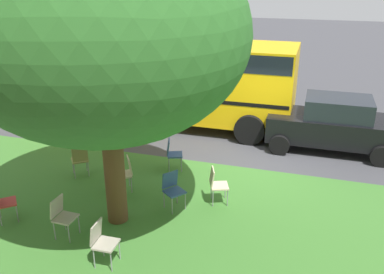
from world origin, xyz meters
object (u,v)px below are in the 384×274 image
(street_tree, at_px, (104,35))
(chair_6, at_px, (172,152))
(school_bus, at_px, (146,72))
(chair_7, at_px, (80,158))
(chair_3, at_px, (102,240))
(parked_car, at_px, (332,123))
(chair_5, at_px, (216,183))
(chair_0, at_px, (126,171))
(chair_1, at_px, (2,200))
(chair_4, at_px, (62,214))
(chair_2, at_px, (173,187))

(street_tree, relative_size, chair_6, 6.86)
(school_bus, bearing_deg, chair_7, 91.06)
(school_bus, bearing_deg, chair_3, 107.02)
(parked_car, xyz_separation_m, school_bus, (6.43, -0.93, 0.92))
(chair_5, bearing_deg, chair_7, -4.17)
(chair_3, bearing_deg, chair_0, -73.30)
(chair_1, xyz_separation_m, chair_7, (-0.46, -2.38, 0.00))
(street_tree, xyz_separation_m, chair_4, (0.78, 0.87, -3.48))
(chair_1, xyz_separation_m, parked_car, (-6.80, -6.21, 0.32))
(chair_1, distance_m, chair_4, 1.55)
(chair_2, xyz_separation_m, chair_7, (2.87, -0.78, 0.00))
(chair_7, relative_size, parked_car, 0.24)
(school_bus, bearing_deg, chair_5, 127.50)
(chair_1, relative_size, parked_car, 0.24)
(chair_0, distance_m, parked_car, 6.41)
(chair_1, distance_m, chair_7, 2.42)
(chair_3, height_order, chair_7, same)
(chair_3, relative_size, chair_6, 1.00)
(chair_3, bearing_deg, chair_7, -52.78)
(chair_3, distance_m, chair_5, 3.12)
(chair_1, bearing_deg, chair_4, 176.20)
(chair_7, bearing_deg, chair_0, 166.79)
(chair_2, xyz_separation_m, chair_6, (0.67, -1.86, 0.00))
(chair_7, distance_m, school_bus, 4.91)
(chair_4, height_order, parked_car, parked_car)
(chair_0, bearing_deg, chair_7, -13.21)
(chair_3, relative_size, chair_7, 1.00)
(chair_4, bearing_deg, chair_2, -136.19)
(chair_4, distance_m, chair_5, 3.47)
(chair_0, distance_m, chair_3, 2.78)
(chair_7, bearing_deg, chair_5, 175.83)
(chair_4, height_order, school_bus, school_bus)
(chair_0, bearing_deg, chair_5, -178.11)
(chair_0, bearing_deg, chair_6, -116.26)
(chair_5, relative_size, parked_car, 0.24)
(chair_0, xyz_separation_m, chair_5, (-2.28, -0.08, 0.00))
(chair_0, height_order, chair_5, same)
(chair_1, distance_m, chair_2, 3.69)
(street_tree, xyz_separation_m, parked_car, (-4.47, -5.43, -3.16))
(street_tree, xyz_separation_m, chair_0, (0.39, -1.26, -3.48))
(chair_5, bearing_deg, street_tree, 35.12)
(chair_6, bearing_deg, chair_7, 26.23)
(chair_4, bearing_deg, chair_0, -100.53)
(chair_1, bearing_deg, chair_2, -154.32)
(parked_car, distance_m, school_bus, 6.56)
(chair_1, height_order, chair_3, same)
(street_tree, xyz_separation_m, chair_1, (2.33, 0.77, -3.48))
(chair_2, bearing_deg, chair_0, -17.29)
(chair_3, bearing_deg, school_bus, -72.98)
(street_tree, bearing_deg, chair_6, -96.81)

